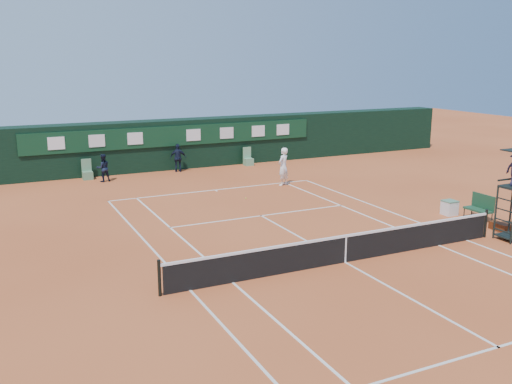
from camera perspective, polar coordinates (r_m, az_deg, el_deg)
ground at (r=19.54m, az=8.88°, el=-6.97°), size 90.00×90.00×0.00m
court_lines at (r=19.54m, az=8.88°, el=-6.95°), size 11.05×23.85×0.01m
tennis_net at (r=19.37m, az=8.94°, el=-5.55°), size 12.90×0.10×1.10m
back_wall at (r=35.76m, az=-8.23°, el=4.80°), size 40.00×1.65×3.00m
linesman_chair_left at (r=33.52m, az=-16.50°, el=1.75°), size 0.55×0.50×1.15m
linesman_chair_right at (r=36.39m, az=-0.78°, el=3.18°), size 0.55×0.50×1.15m
player_bench at (r=25.87m, az=21.53°, el=-1.33°), size 0.55×1.20×1.10m
tennis_bag at (r=24.69m, az=23.18°, el=-3.21°), size 0.38×0.83×0.31m
cooler at (r=26.30m, az=18.78°, el=-1.48°), size 0.57×0.57×0.65m
tennis_ball at (r=27.74m, az=-1.02°, el=-0.63°), size 0.07×0.07×0.07m
player at (r=30.56m, az=2.74°, el=2.55°), size 0.89×0.80×2.04m
ball_kid_left at (r=32.59m, az=-15.04°, el=2.34°), size 0.80×0.66×1.54m
ball_kid_right at (r=34.54m, az=-7.79°, el=3.40°), size 1.06×0.67×1.69m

